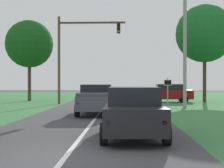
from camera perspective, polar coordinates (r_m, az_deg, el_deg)
ground_plane at (r=20.00m, az=-2.41°, el=-5.51°), size 120.00×120.00×0.00m
lane_centre_stripe at (r=9.19m, az=-7.94°, el=-12.38°), size 0.16×41.15×0.01m
red_suv_near at (r=11.48m, az=3.96°, el=-4.92°), size 2.28×4.74×1.85m
pickup_truck_lead at (r=19.57m, az=-2.82°, el=-2.80°), size 2.38×5.58×1.89m
traffic_light at (r=29.14m, az=-6.87°, el=6.74°), size 6.33×0.40×8.21m
keep_moving_sign at (r=24.13m, az=10.28°, el=-0.91°), size 0.60×0.09×2.37m
oak_tree_right at (r=33.62m, az=16.78°, el=8.90°), size 5.95×5.95×10.05m
crossing_suv_far at (r=31.98m, az=10.51°, el=-1.61°), size 4.79×2.06×1.86m
utility_pole_right at (r=25.41m, az=13.35°, el=6.42°), size 0.28×0.28×9.48m
extra_tree_1 at (r=35.07m, az=-15.06°, el=7.14°), size 5.15×5.15×8.81m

